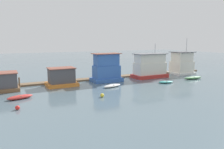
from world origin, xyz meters
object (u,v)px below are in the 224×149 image
houseboat_red (150,66)px  mooring_post_far_left (19,82)px  houseboat_brown (1,82)px  dinghy_teal (166,82)px  houseboat_blue (106,69)px  mooring_post_far_right (99,75)px  buoy_yellow (102,95)px  mooring_post_near_left (146,72)px  dinghy_white (112,86)px  dinghy_green (193,78)px  houseboat_orange (62,77)px  dinghy_red (20,97)px  houseboat_white (182,64)px  buoy_red (17,108)px

houseboat_red → mooring_post_far_left: bearing=175.9°
houseboat_brown → dinghy_teal: size_ratio=1.68×
houseboat_blue → mooring_post_far_right: houseboat_blue is taller
houseboat_red → buoy_yellow: size_ratio=13.70×
houseboat_red → mooring_post_far_left: houseboat_red is taller
houseboat_red → mooring_post_near_left: 2.28m
houseboat_blue → dinghy_white: 5.65m
mooring_post_far_left → dinghy_green: bearing=-13.3°
dinghy_white → mooring_post_far_left: (-13.81, 6.69, 0.61)m
houseboat_orange → dinghy_red: bearing=-140.3°
houseboat_orange → mooring_post_near_left: (18.82, 1.82, -0.48)m
houseboat_red → mooring_post_near_left: bearing=81.0°
houseboat_blue → houseboat_white: 19.41m
houseboat_red → buoy_red: size_ratio=14.15×
houseboat_blue → houseboat_red: (9.93, -0.18, -0.07)m
dinghy_white → dinghy_teal: 10.35m
houseboat_orange → houseboat_blue: bearing=1.2°
houseboat_orange → houseboat_red: (18.53, 0.00, 0.86)m
houseboat_orange → buoy_red: (-7.72, -10.68, -1.18)m
houseboat_white → houseboat_red: bearing=-176.6°
houseboat_blue → houseboat_red: size_ratio=0.78×
houseboat_white → dinghy_teal: houseboat_white is taller
buoy_red → buoy_yellow: 10.81m
houseboat_white → dinghy_red: (-35.08, -6.44, -2.08)m
houseboat_blue → buoy_red: houseboat_blue is taller
houseboat_brown → mooring_post_near_left: (28.05, 1.43, -0.43)m
dinghy_green → mooring_post_near_left: size_ratio=2.22×
houseboat_blue → dinghy_red: bearing=-158.9°
dinghy_white → mooring_post_far_right: size_ratio=1.96×
houseboat_red → mooring_post_far_left: 25.21m
mooring_post_far_left → dinghy_white: bearing=-25.8°
mooring_post_far_right → buoy_yellow: 12.70m
dinghy_teal → dinghy_green: dinghy_green is taller
houseboat_orange → mooring_post_far_right: bearing=13.3°
houseboat_blue → dinghy_white: houseboat_blue is taller
mooring_post_far_left → houseboat_brown: bearing=-151.8°
houseboat_brown → houseboat_red: (27.76, -0.39, 0.91)m
dinghy_teal → houseboat_brown: bearing=166.0°
houseboat_orange → houseboat_brown: bearing=177.5°
houseboat_blue → houseboat_orange: bearing=-178.8°
mooring_post_near_left → buoy_yellow: mooring_post_near_left is taller
dinghy_green → mooring_post_far_right: bearing=156.6°
buoy_red → houseboat_blue: bearing=33.7°
houseboat_white → mooring_post_near_left: houseboat_white is taller
buoy_red → buoy_yellow: buoy_yellow is taller
houseboat_brown → mooring_post_far_left: size_ratio=2.96×
dinghy_white → dinghy_teal: size_ratio=1.24×
dinghy_red → houseboat_white: bearing=10.4°
dinghy_green → buoy_red: size_ratio=8.25×
houseboat_white → mooring_post_far_right: (-20.32, 1.25, -1.41)m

